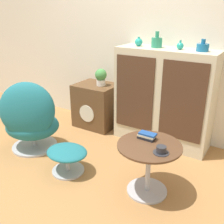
% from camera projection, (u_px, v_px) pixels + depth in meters
% --- Properties ---
extents(ground_plane, '(12.00, 12.00, 0.00)m').
position_uv_depth(ground_plane, '(67.00, 174.00, 2.68)').
color(ground_plane, '#A87542').
extents(wall_back, '(6.40, 0.06, 2.60)m').
position_uv_depth(wall_back, '(136.00, 32.00, 3.32)').
color(wall_back, silver).
rests_on(wall_back, ground_plane).
extents(sideboard, '(1.16, 0.42, 1.16)m').
position_uv_depth(sideboard, '(163.00, 98.00, 3.14)').
color(sideboard, beige).
rests_on(sideboard, ground_plane).
extents(tv_console, '(0.56, 0.48, 0.61)m').
position_uv_depth(tv_console, '(97.00, 105.00, 3.71)').
color(tv_console, brown).
rests_on(tv_console, ground_plane).
extents(egg_chair, '(0.83, 0.82, 0.86)m').
position_uv_depth(egg_chair, '(30.00, 119.00, 3.02)').
color(egg_chair, '#B7B7BC').
rests_on(egg_chair, ground_plane).
extents(ottoman, '(0.43, 0.37, 0.27)m').
position_uv_depth(ottoman, '(67.00, 155.00, 2.66)').
color(ottoman, '#B7B7BC').
rests_on(ottoman, ground_plane).
extents(coffee_table, '(0.57, 0.57, 0.49)m').
position_uv_depth(coffee_table, '(149.00, 162.00, 2.32)').
color(coffee_table, '#B7B7BC').
rests_on(coffee_table, ground_plane).
extents(vase_leftmost, '(0.09, 0.09, 0.11)m').
position_uv_depth(vase_leftmost, '(139.00, 42.00, 3.09)').
color(vase_leftmost, teal).
rests_on(vase_leftmost, sideboard).
extents(vase_inner_left, '(0.12, 0.12, 0.18)m').
position_uv_depth(vase_inner_left, '(157.00, 42.00, 2.97)').
color(vase_inner_left, '#2D8E6B').
rests_on(vase_inner_left, sideboard).
extents(vase_inner_right, '(0.08, 0.08, 0.10)m').
position_uv_depth(vase_inner_right, '(180.00, 46.00, 2.85)').
color(vase_inner_right, teal).
rests_on(vase_inner_right, sideboard).
extents(vase_rightmost, '(0.13, 0.13, 0.13)m').
position_uv_depth(vase_rightmost, '(203.00, 47.00, 2.73)').
color(vase_rightmost, '#196699').
rests_on(vase_rightmost, sideboard).
extents(potted_plant, '(0.16, 0.16, 0.23)m').
position_uv_depth(potted_plant, '(101.00, 76.00, 3.51)').
color(potted_plant, silver).
rests_on(potted_plant, tv_console).
extents(teacup, '(0.13, 0.13, 0.06)m').
position_uv_depth(teacup, '(161.00, 150.00, 2.12)').
color(teacup, '#2D2D33').
rests_on(teacup, coffee_table).
extents(book_stack, '(0.16, 0.09, 0.06)m').
position_uv_depth(book_stack, '(147.00, 136.00, 2.35)').
color(book_stack, black).
rests_on(book_stack, coffee_table).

